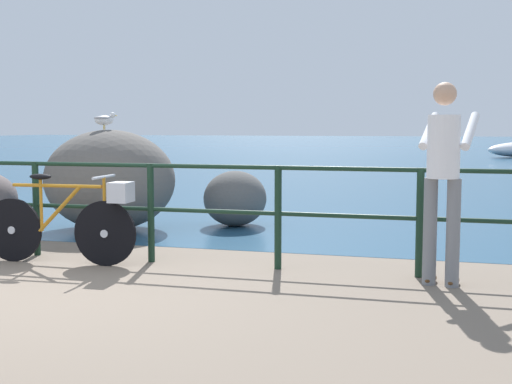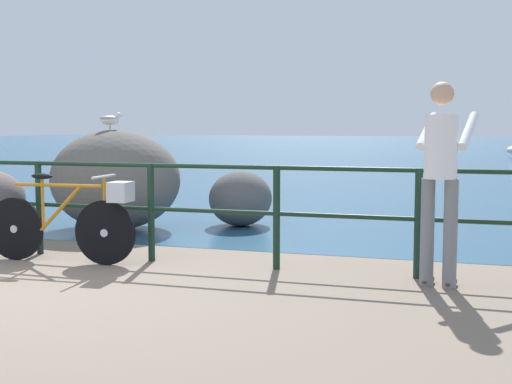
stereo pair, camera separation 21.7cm
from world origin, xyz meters
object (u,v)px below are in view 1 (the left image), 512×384
person_at_railing (443,173)px  breakwater_boulder_right (235,198)px  bicycle (71,219)px  breakwater_boulder_main (110,180)px  seagull (104,119)px

person_at_railing → breakwater_boulder_right: person_at_railing is taller
bicycle → person_at_railing: (3.63, 0.06, 0.53)m
bicycle → breakwater_boulder_main: size_ratio=0.95×
person_at_railing → breakwater_boulder_right: (-2.85, 2.98, -0.60)m
breakwater_boulder_right → seagull: seagull is taller
bicycle → seagull: size_ratio=5.68×
bicycle → breakwater_boulder_main: breakwater_boulder_main is taller
bicycle → breakwater_boulder_right: size_ratio=1.76×
breakwater_boulder_right → seagull: (-1.57, -0.82, 1.11)m
breakwater_boulder_main → person_at_railing: bearing=-26.4°
seagull → breakwater_boulder_right: bearing=-21.1°
bicycle → person_at_railing: 3.67m
seagull → bicycle: bearing=-119.2°
bicycle → breakwater_boulder_main: 2.36m
person_at_railing → seagull: size_ratio=5.94×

